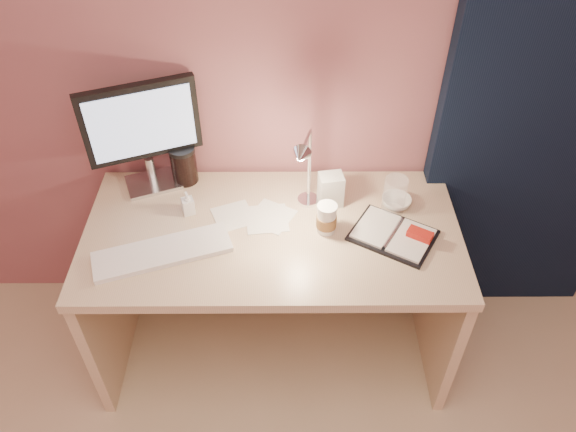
{
  "coord_description": "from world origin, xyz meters",
  "views": [
    {
      "loc": [
        0.05,
        -0.11,
        2.19
      ],
      "look_at": [
        0.06,
        1.33,
        0.85
      ],
      "focal_mm": 35.0,
      "sensor_mm": 36.0,
      "label": 1
    }
  ],
  "objects_px": {
    "monitor": "(142,128)",
    "coffee_cup": "(327,219)",
    "keyboard": "(162,252)",
    "bowl": "(396,202)",
    "planner": "(395,235)",
    "product_box": "(331,190)",
    "clear_cup": "(394,195)",
    "desk": "(274,257)",
    "lotion_bottle": "(188,203)",
    "dark_jar": "(184,166)",
    "desk_lamp": "(317,170)"
  },
  "relations": [
    {
      "from": "clear_cup",
      "to": "product_box",
      "type": "distance_m",
      "value": 0.24
    },
    {
      "from": "planner",
      "to": "product_box",
      "type": "bearing_deg",
      "value": 171.41
    },
    {
      "from": "monitor",
      "to": "keyboard",
      "type": "height_order",
      "value": "monitor"
    },
    {
      "from": "planner",
      "to": "bowl",
      "type": "xyz_separation_m",
      "value": [
        0.03,
        0.17,
        0.01
      ]
    },
    {
      "from": "monitor",
      "to": "desk_lamp",
      "type": "distance_m",
      "value": 0.68
    },
    {
      "from": "lotion_bottle",
      "to": "desk_lamp",
      "type": "bearing_deg",
      "value": -2.83
    },
    {
      "from": "keyboard",
      "to": "product_box",
      "type": "bearing_deg",
      "value": 4.96
    },
    {
      "from": "planner",
      "to": "lotion_bottle",
      "type": "distance_m",
      "value": 0.78
    },
    {
      "from": "keyboard",
      "to": "bowl",
      "type": "distance_m",
      "value": 0.9
    },
    {
      "from": "keyboard",
      "to": "coffee_cup",
      "type": "relative_size",
      "value": 3.98
    },
    {
      "from": "bowl",
      "to": "lotion_bottle",
      "type": "height_order",
      "value": "lotion_bottle"
    },
    {
      "from": "dark_jar",
      "to": "desk_lamp",
      "type": "relative_size",
      "value": 0.41
    },
    {
      "from": "planner",
      "to": "clear_cup",
      "type": "relative_size",
      "value": 2.35
    },
    {
      "from": "keyboard",
      "to": "monitor",
      "type": "bearing_deg",
      "value": 85.4
    },
    {
      "from": "keyboard",
      "to": "product_box",
      "type": "distance_m",
      "value": 0.67
    },
    {
      "from": "monitor",
      "to": "dark_jar",
      "type": "height_order",
      "value": "monitor"
    },
    {
      "from": "coffee_cup",
      "to": "desk_lamp",
      "type": "distance_m",
      "value": 0.19
    },
    {
      "from": "clear_cup",
      "to": "lotion_bottle",
      "type": "xyz_separation_m",
      "value": [
        -0.78,
        -0.01,
        -0.03
      ]
    },
    {
      "from": "lotion_bottle",
      "to": "bowl",
      "type": "bearing_deg",
      "value": 2.68
    },
    {
      "from": "clear_cup",
      "to": "keyboard",
      "type": "bearing_deg",
      "value": -165.08
    },
    {
      "from": "monitor",
      "to": "coffee_cup",
      "type": "distance_m",
      "value": 0.77
    },
    {
      "from": "lotion_bottle",
      "to": "clear_cup",
      "type": "bearing_deg",
      "value": 0.6
    },
    {
      "from": "keyboard",
      "to": "desk_lamp",
      "type": "relative_size",
      "value": 1.36
    },
    {
      "from": "lotion_bottle",
      "to": "desk_lamp",
      "type": "distance_m",
      "value": 0.51
    },
    {
      "from": "clear_cup",
      "to": "product_box",
      "type": "relative_size",
      "value": 1.12
    },
    {
      "from": "lotion_bottle",
      "to": "monitor",
      "type": "bearing_deg",
      "value": 134.05
    },
    {
      "from": "monitor",
      "to": "dark_jar",
      "type": "xyz_separation_m",
      "value": [
        0.13,
        0.03,
        -0.2
      ]
    },
    {
      "from": "keyboard",
      "to": "lotion_bottle",
      "type": "relative_size",
      "value": 4.91
    },
    {
      "from": "keyboard",
      "to": "bowl",
      "type": "bearing_deg",
      "value": -2.47
    },
    {
      "from": "product_box",
      "to": "dark_jar",
      "type": "bearing_deg",
      "value": 156.27
    },
    {
      "from": "planner",
      "to": "lotion_bottle",
      "type": "bearing_deg",
      "value": -159.14
    },
    {
      "from": "keyboard",
      "to": "dark_jar",
      "type": "relative_size",
      "value": 3.34
    },
    {
      "from": "desk_lamp",
      "to": "lotion_bottle",
      "type": "bearing_deg",
      "value": -168.13
    },
    {
      "from": "keyboard",
      "to": "dark_jar",
      "type": "height_order",
      "value": "dark_jar"
    },
    {
      "from": "keyboard",
      "to": "desk_lamp",
      "type": "height_order",
      "value": "desk_lamp"
    },
    {
      "from": "desk",
      "to": "desk_lamp",
      "type": "distance_m",
      "value": 0.48
    },
    {
      "from": "coffee_cup",
      "to": "desk_lamp",
      "type": "height_order",
      "value": "desk_lamp"
    },
    {
      "from": "planner",
      "to": "coffee_cup",
      "type": "distance_m",
      "value": 0.26
    },
    {
      "from": "monitor",
      "to": "product_box",
      "type": "height_order",
      "value": "monitor"
    },
    {
      "from": "desk",
      "to": "monitor",
      "type": "xyz_separation_m",
      "value": [
        -0.49,
        0.2,
        0.5
      ]
    },
    {
      "from": "desk",
      "to": "planner",
      "type": "bearing_deg",
      "value": -13.51
    },
    {
      "from": "monitor",
      "to": "keyboard",
      "type": "distance_m",
      "value": 0.48
    },
    {
      "from": "bowl",
      "to": "dark_jar",
      "type": "height_order",
      "value": "dark_jar"
    },
    {
      "from": "keyboard",
      "to": "desk_lamp",
      "type": "xyz_separation_m",
      "value": [
        0.55,
        0.19,
        0.21
      ]
    },
    {
      "from": "coffee_cup",
      "to": "bowl",
      "type": "distance_m",
      "value": 0.31
    },
    {
      "from": "product_box",
      "to": "desk",
      "type": "bearing_deg",
      "value": -170.1
    },
    {
      "from": "keyboard",
      "to": "planner",
      "type": "distance_m",
      "value": 0.84
    },
    {
      "from": "keyboard",
      "to": "dark_jar",
      "type": "bearing_deg",
      "value": 67.06
    },
    {
      "from": "bowl",
      "to": "dark_jar",
      "type": "distance_m",
      "value": 0.85
    },
    {
      "from": "coffee_cup",
      "to": "lotion_bottle",
      "type": "relative_size",
      "value": 1.23
    }
  ]
}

